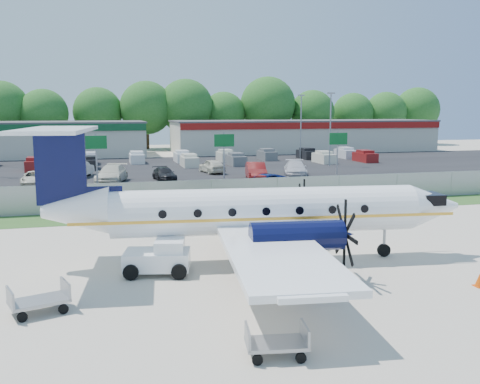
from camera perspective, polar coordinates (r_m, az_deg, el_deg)
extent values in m
plane|color=beige|center=(25.59, 3.46, -7.09)|extent=(170.00, 170.00, 0.00)
cube|color=#2D561E|center=(36.88, -2.38, -2.15)|extent=(170.00, 4.00, 0.02)
cube|color=black|center=(43.64, -4.36, -0.45)|extent=(170.00, 8.00, 0.02)
cube|color=black|center=(64.22, -7.77, 2.45)|extent=(170.00, 32.00, 0.02)
cube|color=gray|center=(38.63, -3.03, -0.16)|extent=(120.00, 0.02, 1.90)
cube|color=gray|center=(38.49, -3.04, 1.28)|extent=(120.00, 0.06, 0.06)
cube|color=gray|center=(38.79, -3.02, -1.54)|extent=(120.00, 0.06, 0.06)
cube|color=beige|center=(91.91, 6.81, 5.91)|extent=(44.00, 12.00, 5.00)
cube|color=#474749|center=(91.82, 6.84, 7.54)|extent=(44.40, 12.40, 0.24)
cube|color=maroon|center=(86.19, 8.34, 7.02)|extent=(44.00, 0.20, 1.00)
cylinder|color=gray|center=(46.59, -15.04, 2.94)|extent=(0.14, 0.14, 5.00)
cube|color=#0C5923|center=(46.30, -15.13, 5.14)|extent=(1.80, 0.08, 1.10)
cylinder|color=gray|center=(47.81, -1.73, 3.38)|extent=(0.14, 0.14, 5.00)
cube|color=#0C5923|center=(47.53, -1.70, 5.53)|extent=(1.80, 0.08, 1.10)
cylinder|color=gray|center=(51.42, 10.32, 3.62)|extent=(0.14, 0.14, 5.00)
cube|color=#0C5923|center=(51.15, 10.45, 5.62)|extent=(1.80, 0.08, 1.10)
cylinder|color=gray|center=(67.40, 9.60, 6.53)|extent=(0.18, 0.18, 9.00)
cube|color=gray|center=(67.38, 9.70, 10.36)|extent=(0.90, 0.35, 0.18)
cylinder|color=gray|center=(76.62, 6.50, 6.85)|extent=(0.18, 0.18, 9.00)
cube|color=gray|center=(76.60, 6.56, 10.22)|extent=(0.90, 0.35, 0.18)
cylinder|color=white|center=(24.56, 2.74, -2.01)|extent=(14.09, 3.72, 2.12)
cone|color=white|center=(27.30, 19.90, -1.43)|extent=(2.68, 2.39, 2.12)
cone|color=white|center=(24.40, -17.08, -1.93)|extent=(3.13, 2.44, 2.12)
cube|color=black|center=(27.13, 19.52, -0.64)|extent=(1.16, 1.56, 0.50)
cube|color=white|center=(24.59, 1.45, -3.45)|extent=(5.82, 19.91, 0.25)
cylinder|color=black|center=(21.71, 6.09, -4.69)|extent=(3.91, 1.66, 1.23)
cylinder|color=black|center=(27.89, 2.83, -1.64)|extent=(3.91, 1.66, 1.23)
cube|color=black|center=(24.22, -18.59, 2.46)|extent=(2.13, 0.44, 3.23)
cube|color=white|center=(24.13, -19.04, 6.27)|extent=(3.46, 7.18, 0.16)
cylinder|color=gray|center=(26.61, 15.12, -5.15)|extent=(0.13, 0.13, 1.45)
cylinder|color=black|center=(26.71, 15.09, -6.01)|extent=(0.64, 0.27, 0.62)
cylinder|color=black|center=(21.88, 2.86, -8.88)|extent=(0.76, 0.53, 0.71)
cylinder|color=black|center=(28.02, 0.34, -4.92)|extent=(0.76, 0.53, 0.71)
cube|color=white|center=(23.40, -8.82, -7.15)|extent=(3.06, 2.22, 0.77)
cube|color=white|center=(23.18, -7.49, -5.72)|extent=(1.50, 1.67, 0.55)
cube|color=black|center=(23.13, -6.26, -5.67)|extent=(0.46, 1.23, 0.44)
cylinder|color=black|center=(22.80, -11.57, -8.38)|extent=(0.70, 0.38, 0.66)
cylinder|color=black|center=(24.43, -10.91, -7.20)|extent=(0.70, 0.38, 0.66)
cylinder|color=black|center=(22.56, -6.52, -8.45)|extent=(0.70, 0.38, 0.66)
cylinder|color=black|center=(24.21, -6.21, -7.24)|extent=(0.70, 0.38, 0.66)
cube|color=gray|center=(20.11, -20.64, -10.83)|extent=(2.20, 1.71, 0.12)
cube|color=gray|center=(19.86, -23.30, -10.35)|extent=(0.44, 1.12, 0.58)
cube|color=gray|center=(20.21, -18.12, -9.73)|extent=(0.44, 1.12, 0.58)
cylinder|color=black|center=(19.58, -22.21, -12.26)|extent=(0.37, 0.22, 0.35)
cylinder|color=black|center=(20.57, -22.80, -11.28)|extent=(0.37, 0.22, 0.35)
cylinder|color=black|center=(19.85, -18.31, -11.76)|extent=(0.37, 0.22, 0.35)
cylinder|color=black|center=(20.82, -19.09, -10.83)|extent=(0.37, 0.22, 0.35)
cube|color=gray|center=(15.86, 3.91, -15.82)|extent=(1.89, 1.30, 0.10)
cube|color=gray|center=(15.64, 0.82, -15.11)|extent=(0.23, 1.05, 0.52)
cube|color=gray|center=(15.91, 6.96, -14.75)|extent=(0.23, 1.05, 0.52)
cylinder|color=black|center=(15.45, 1.87, -17.47)|extent=(0.33, 0.15, 0.31)
cylinder|color=black|center=(16.31, 1.40, -15.99)|extent=(0.33, 0.15, 0.31)
cylinder|color=black|center=(15.64, 6.52, -17.17)|extent=(0.33, 0.15, 0.31)
cylinder|color=black|center=(16.49, 5.77, -15.74)|extent=(0.33, 0.15, 0.31)
cone|color=#D84706|center=(23.59, 24.25, -8.47)|extent=(0.41, 0.41, 0.62)
cube|color=#D84706|center=(23.68, 24.20, -9.14)|extent=(0.43, 0.43, 0.03)
cone|color=#D84706|center=(33.60, 0.67, -2.75)|extent=(0.37, 0.37, 0.55)
cube|color=#D84706|center=(33.65, 0.67, -3.19)|extent=(0.39, 0.39, 0.03)
imported|color=navy|center=(46.33, 2.62, 0.09)|extent=(5.84, 3.98, 1.49)
imported|color=beige|center=(53.66, -21.05, 0.70)|extent=(2.22, 4.72, 1.30)
imported|color=beige|center=(53.14, -13.51, 0.97)|extent=(3.67, 6.20, 1.69)
imported|color=black|center=(53.88, -8.06, 1.23)|extent=(2.26, 4.56, 1.28)
imported|color=maroon|center=(54.24, 1.71, 1.36)|extent=(2.75, 5.45, 1.71)
imported|color=silver|center=(57.06, 5.91, 1.69)|extent=(3.91, 6.04, 1.63)
imported|color=beige|center=(58.53, -16.75, 1.54)|extent=(3.10, 5.37, 1.68)
imported|color=beige|center=(59.71, -3.01, 2.04)|extent=(2.58, 4.83, 1.56)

